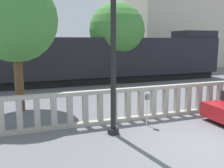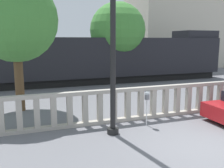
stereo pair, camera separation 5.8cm
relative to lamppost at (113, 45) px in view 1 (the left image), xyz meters
The scene contains 9 objects.
ground_plane 4.26m from the lamppost, 42.42° to the right, with size 160.00×160.00×0.00m, color slate.
balustrade 3.43m from the lamppost, 27.27° to the left, with size 14.93×0.24×1.33m.
lamppost is the anchor object (origin of this frame).
parking_meter 2.51m from the lamppost, 13.79° to the left, with size 0.19×0.19×1.31m.
train_near 10.46m from the lamppost, 95.54° to the left, with size 28.07×2.69×3.98m.
train_far 22.27m from the lamppost, 79.26° to the left, with size 22.03×3.05×4.13m.
building_block 24.31m from the lamppost, 50.24° to the left, with size 12.03×6.53×9.90m.
tree_left 11.23m from the lamppost, 67.90° to the left, with size 4.21×4.21×6.06m.
tree_right 5.23m from the lamppost, 125.39° to the left, with size 3.69×3.69×5.92m.
Camera 1 is at (-5.10, -5.67, 3.18)m, focal length 40.00 mm.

